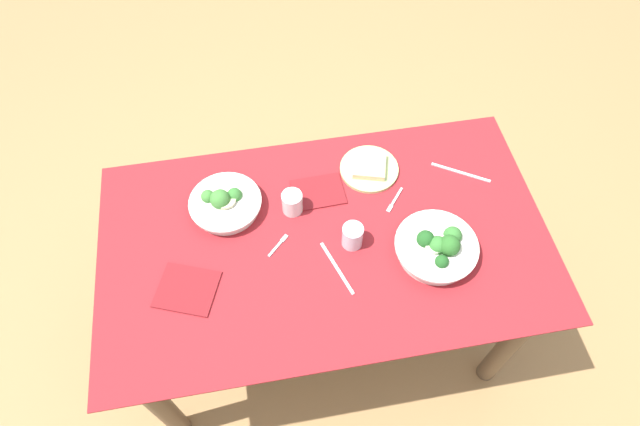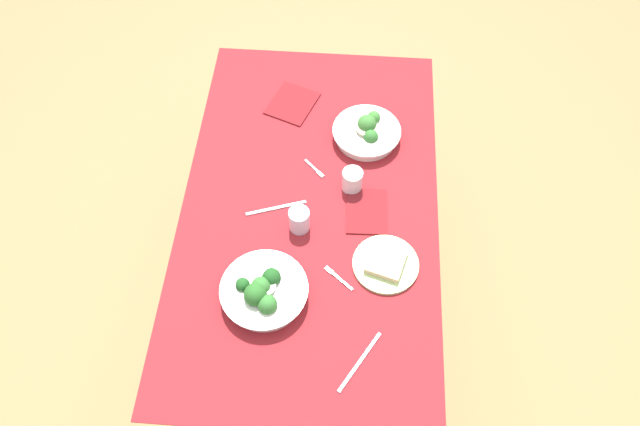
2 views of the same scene
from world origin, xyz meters
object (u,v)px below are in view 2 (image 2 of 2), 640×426
at_px(napkin_folded_lower, 292,104).
at_px(fork_by_far_bowl, 315,169).
at_px(napkin_folded_upper, 367,211).
at_px(water_glass_side, 352,180).
at_px(table_knife_right, 360,362).
at_px(bread_side_plate, 386,263).
at_px(water_glass_center, 299,220).
at_px(table_knife_left, 276,208).
at_px(fork_by_near_bowl, 338,277).
at_px(broccoli_bowl_near, 264,292).
at_px(broccoli_bowl_far, 367,132).

bearing_deg(napkin_folded_lower, fork_by_far_bowl, 19.97).
bearing_deg(napkin_folded_upper, water_glass_side, -150.91).
distance_m(table_knife_right, napkin_folded_upper, 0.50).
relative_size(bread_side_plate, table_knife_right, 0.98).
height_order(water_glass_center, table_knife_left, water_glass_center).
relative_size(water_glass_center, napkin_folded_lower, 0.47).
height_order(water_glass_center, fork_by_near_bowl, water_glass_center).
xyz_separation_m(broccoli_bowl_near, table_knife_right, (0.18, 0.29, -0.03)).
height_order(fork_by_far_bowl, fork_by_near_bowl, same).
height_order(water_glass_side, napkin_folded_lower, water_glass_side).
distance_m(broccoli_bowl_near, water_glass_side, 0.48).
bearing_deg(fork_by_far_bowl, water_glass_side, 18.85).
bearing_deg(napkin_folded_lower, bread_side_plate, 28.62).
bearing_deg(broccoli_bowl_far, napkin_folded_upper, 1.96).
relative_size(fork_by_near_bowl, napkin_folded_lower, 0.52).
bearing_deg(broccoli_bowl_near, water_glass_center, 161.95).
bearing_deg(table_knife_right, fork_by_near_bowl, -131.69).
bearing_deg(napkin_folded_lower, table_knife_right, 16.55).
distance_m(broccoli_bowl_near, water_glass_center, 0.26).
xyz_separation_m(fork_by_far_bowl, table_knife_left, (0.17, -0.11, -0.00)).
bearing_deg(table_knife_right, table_knife_left, -117.83).
height_order(bread_side_plate, napkin_folded_upper, bread_side_plate).
bearing_deg(table_knife_left, broccoli_bowl_far, -150.17).
height_order(fork_by_near_bowl, table_knife_right, same).
bearing_deg(fork_by_far_bowl, broccoli_bowl_far, 87.43).
relative_size(broccoli_bowl_far, water_glass_side, 3.02).
distance_m(water_glass_side, napkin_folded_upper, 0.11).
bearing_deg(table_knife_left, water_glass_center, 123.42).
bearing_deg(table_knife_left, fork_by_far_bowl, -143.11).
height_order(fork_by_far_bowl, napkin_folded_lower, napkin_folded_lower).
bearing_deg(table_knife_right, water_glass_side, -143.58).
relative_size(bread_side_plate, water_glass_center, 2.46).
distance_m(water_glass_center, table_knife_right, 0.48).
xyz_separation_m(fork_by_near_bowl, napkin_folded_lower, (-0.69, -0.21, 0.00)).
bearing_deg(fork_by_far_bowl, napkin_folded_upper, 3.96).
height_order(bread_side_plate, water_glass_center, water_glass_center).
bearing_deg(broccoli_bowl_near, table_knife_left, -179.88).
bearing_deg(napkin_folded_upper, napkin_folded_lower, -147.56).
distance_m(broccoli_bowl_far, water_glass_center, 0.43).
height_order(napkin_folded_upper, napkin_folded_lower, same).
relative_size(bread_side_plate, table_knife_left, 1.02).
height_order(broccoli_bowl_far, broccoli_bowl_near, broccoli_bowl_near).
distance_m(broccoli_bowl_far, bread_side_plate, 0.51).
xyz_separation_m(bread_side_plate, fork_by_far_bowl, (-0.35, -0.24, -0.01)).
xyz_separation_m(water_glass_center, fork_by_far_bowl, (-0.23, 0.03, -0.04)).
xyz_separation_m(bread_side_plate, fork_by_near_bowl, (0.05, -0.14, -0.01)).
bearing_deg(fork_by_near_bowl, napkin_folded_lower, -34.10).
distance_m(fork_by_near_bowl, napkin_folded_upper, 0.26).
relative_size(table_knife_left, table_knife_right, 0.96).
distance_m(broccoli_bowl_far, napkin_folded_upper, 0.31).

